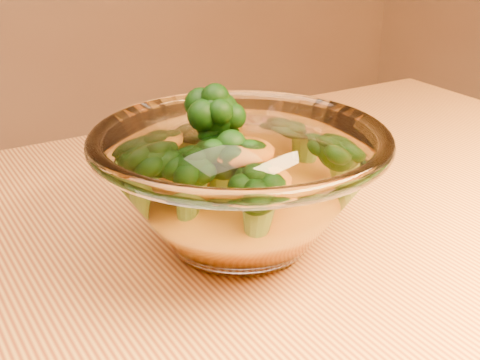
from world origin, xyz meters
The scene contains 3 objects.
glass_bowl centered at (0.10, 0.07, 0.80)m, with size 0.24×0.24×0.10m.
cheese_sauce centered at (0.10, 0.07, 0.78)m, with size 0.14×0.14×0.04m, color orange.
broccoli_heap centered at (0.09, 0.08, 0.82)m, with size 0.16×0.14×0.09m.
Camera 1 is at (-0.15, -0.34, 1.02)m, focal length 50.00 mm.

